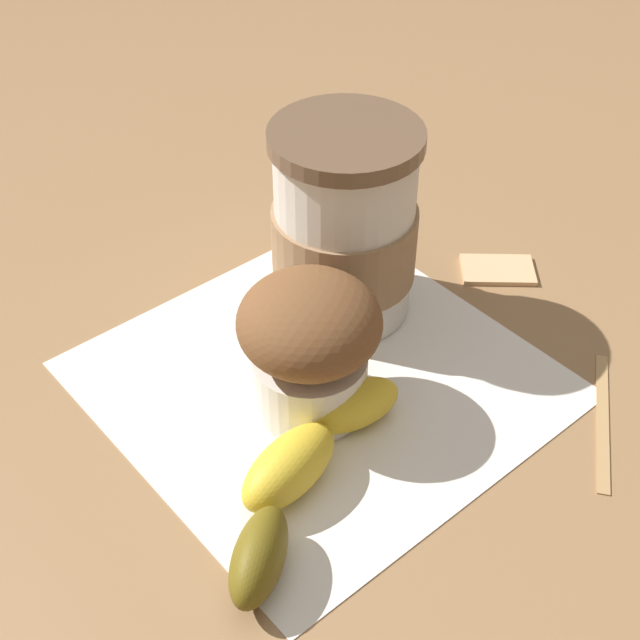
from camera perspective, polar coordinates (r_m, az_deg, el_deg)
name	(u,v)px	position (r m, az deg, el deg)	size (l,w,h in m)	color
ground_plane	(320,380)	(0.54, 0.00, -3.84)	(3.00, 3.00, 0.00)	#936D47
paper_napkin	(320,379)	(0.54, 0.00, -3.79)	(0.24, 0.24, 0.00)	white
coffee_cup	(344,229)	(0.55, 1.57, 5.87)	(0.09, 0.09, 0.13)	silver
muffin	(310,342)	(0.49, -0.67, -1.44)	(0.08, 0.08, 0.09)	white
banana	(301,471)	(0.47, -1.21, -9.67)	(0.10, 0.16, 0.03)	gold
sugar_packet	(498,268)	(0.63, 11.33, 3.29)	(0.05, 0.03, 0.01)	#E0B27F
wooden_stirrer	(603,419)	(0.54, 17.64, -6.08)	(0.11, 0.01, 0.00)	tan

